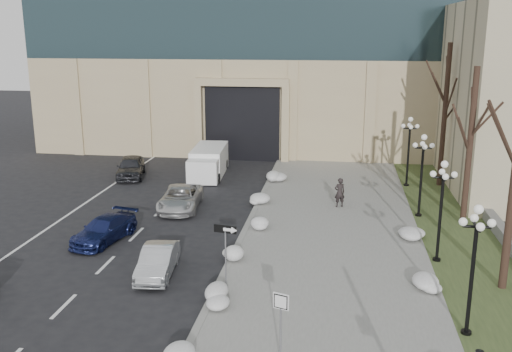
{
  "coord_description": "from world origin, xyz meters",
  "views": [
    {
      "loc": [
        3.71,
        -12.59,
        10.28
      ],
      "look_at": [
        -0.16,
        13.49,
        3.5
      ],
      "focal_mm": 40.0,
      "sensor_mm": 36.0,
      "label": 1
    }
  ],
  "objects_px": {
    "box_truck": "(208,162)",
    "lamppost_c": "(422,164)",
    "keep_sign": "(281,313)",
    "lamppost_a": "(474,253)",
    "car_e": "(131,167)",
    "pedestrian": "(340,192)",
    "lamppost_d": "(409,142)",
    "car_b": "(158,261)",
    "car_d": "(180,198)",
    "car_c": "(104,230)",
    "one_way_sign": "(229,237)",
    "lamppost_b": "(442,198)"
  },
  "relations": [
    {
      "from": "keep_sign",
      "to": "lamppost_a",
      "type": "height_order",
      "value": "lamppost_a"
    },
    {
      "from": "car_e",
      "to": "car_c",
      "type": "bearing_deg",
      "value": -90.1
    },
    {
      "from": "box_truck",
      "to": "lamppost_c",
      "type": "height_order",
      "value": "lamppost_c"
    },
    {
      "from": "pedestrian",
      "to": "lamppost_b",
      "type": "distance_m",
      "value": 8.95
    },
    {
      "from": "car_b",
      "to": "car_e",
      "type": "relative_size",
      "value": 0.85
    },
    {
      "from": "car_c",
      "to": "lamppost_d",
      "type": "distance_m",
      "value": 20.57
    },
    {
      "from": "box_truck",
      "to": "car_e",
      "type": "bearing_deg",
      "value": -170.01
    },
    {
      "from": "car_c",
      "to": "box_truck",
      "type": "bearing_deg",
      "value": 93.88
    },
    {
      "from": "lamppost_c",
      "to": "pedestrian",
      "type": "bearing_deg",
      "value": 167.56
    },
    {
      "from": "lamppost_b",
      "to": "lamppost_a",
      "type": "bearing_deg",
      "value": -90.0
    },
    {
      "from": "car_e",
      "to": "lamppost_c",
      "type": "distance_m",
      "value": 20.44
    },
    {
      "from": "car_c",
      "to": "pedestrian",
      "type": "bearing_deg",
      "value": 44.18
    },
    {
      "from": "pedestrian",
      "to": "lamppost_d",
      "type": "xyz_separation_m",
      "value": [
        4.44,
        5.52,
        2.08
      ]
    },
    {
      "from": "car_b",
      "to": "box_truck",
      "type": "height_order",
      "value": "box_truck"
    },
    {
      "from": "pedestrian",
      "to": "box_truck",
      "type": "distance_m",
      "value": 11.62
    },
    {
      "from": "keep_sign",
      "to": "lamppost_c",
      "type": "bearing_deg",
      "value": 87.66
    },
    {
      "from": "keep_sign",
      "to": "lamppost_c",
      "type": "height_order",
      "value": "lamppost_c"
    },
    {
      "from": "pedestrian",
      "to": "keep_sign",
      "type": "xyz_separation_m",
      "value": [
        -1.73,
        -16.64,
        0.8
      ]
    },
    {
      "from": "keep_sign",
      "to": "car_d",
      "type": "bearing_deg",
      "value": 135.5
    },
    {
      "from": "car_b",
      "to": "car_e",
      "type": "bearing_deg",
      "value": 108.08
    },
    {
      "from": "one_way_sign",
      "to": "lamppost_b",
      "type": "relative_size",
      "value": 0.57
    },
    {
      "from": "box_truck",
      "to": "lamppost_a",
      "type": "bearing_deg",
      "value": -60.38
    },
    {
      "from": "car_b",
      "to": "lamppost_a",
      "type": "xyz_separation_m",
      "value": [
        12.12,
        -3.35,
        2.45
      ]
    },
    {
      "from": "lamppost_a",
      "to": "lamppost_c",
      "type": "height_order",
      "value": "same"
    },
    {
      "from": "lamppost_a",
      "to": "lamppost_d",
      "type": "bearing_deg",
      "value": 90.0
    },
    {
      "from": "car_d",
      "to": "keep_sign",
      "type": "xyz_separation_m",
      "value": [
        7.54,
        -15.25,
        1.14
      ]
    },
    {
      "from": "box_truck",
      "to": "one_way_sign",
      "type": "bearing_deg",
      "value": -78.63
    },
    {
      "from": "pedestrian",
      "to": "lamppost_a",
      "type": "relative_size",
      "value": 0.37
    },
    {
      "from": "pedestrian",
      "to": "lamppost_c",
      "type": "distance_m",
      "value": 5.0
    },
    {
      "from": "one_way_sign",
      "to": "lamppost_b",
      "type": "xyz_separation_m",
      "value": [
        8.81,
        4.01,
        0.84
      ]
    },
    {
      "from": "car_c",
      "to": "car_e",
      "type": "bearing_deg",
      "value": 117.23
    },
    {
      "from": "keep_sign",
      "to": "lamppost_d",
      "type": "xyz_separation_m",
      "value": [
        6.18,
        22.16,
        1.27
      ]
    },
    {
      "from": "one_way_sign",
      "to": "pedestrian",
      "type": "bearing_deg",
      "value": 79.36
    },
    {
      "from": "car_d",
      "to": "box_truck",
      "type": "xyz_separation_m",
      "value": [
        -0.2,
        8.12,
        0.3
      ]
    },
    {
      "from": "car_d",
      "to": "lamppost_c",
      "type": "distance_m",
      "value": 13.94
    },
    {
      "from": "car_c",
      "to": "box_truck",
      "type": "xyz_separation_m",
      "value": [
        2.12,
        13.86,
        0.35
      ]
    },
    {
      "from": "box_truck",
      "to": "lamppost_d",
      "type": "distance_m",
      "value": 14.13
    },
    {
      "from": "car_c",
      "to": "lamppost_c",
      "type": "xyz_separation_m",
      "value": [
        16.03,
        6.15,
        2.46
      ]
    },
    {
      "from": "car_b",
      "to": "box_truck",
      "type": "bearing_deg",
      "value": 89.79
    },
    {
      "from": "car_e",
      "to": "lamppost_c",
      "type": "relative_size",
      "value": 0.94
    },
    {
      "from": "car_b",
      "to": "box_truck",
      "type": "relative_size",
      "value": 0.59
    },
    {
      "from": "car_e",
      "to": "pedestrian",
      "type": "height_order",
      "value": "pedestrian"
    },
    {
      "from": "lamppost_a",
      "to": "lamppost_c",
      "type": "relative_size",
      "value": 1.0
    },
    {
      "from": "lamppost_b",
      "to": "keep_sign",
      "type": "bearing_deg",
      "value": -123.98
    },
    {
      "from": "car_e",
      "to": "car_b",
      "type": "bearing_deg",
      "value": -80.58
    },
    {
      "from": "one_way_sign",
      "to": "lamppost_d",
      "type": "distance_m",
      "value": 19.17
    },
    {
      "from": "car_c",
      "to": "car_d",
      "type": "height_order",
      "value": "car_d"
    },
    {
      "from": "lamppost_c",
      "to": "lamppost_d",
      "type": "distance_m",
      "value": 6.5
    },
    {
      "from": "car_b",
      "to": "one_way_sign",
      "type": "bearing_deg",
      "value": -20.68
    },
    {
      "from": "car_b",
      "to": "car_d",
      "type": "distance_m",
      "value": 9.37
    }
  ]
}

